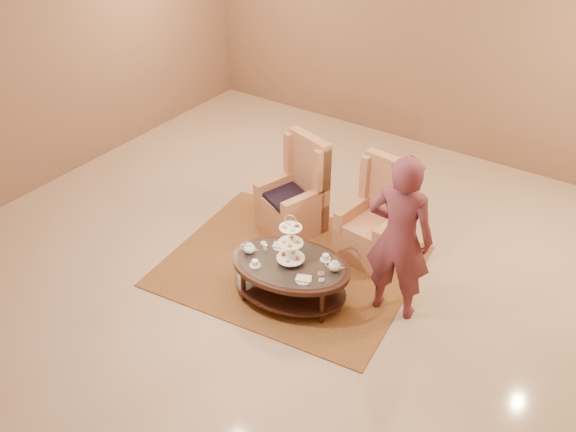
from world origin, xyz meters
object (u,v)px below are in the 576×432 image
Objects in this scene: armchair_right at (377,224)px; person at (400,238)px; tea_table at (291,269)px; armchair_left at (297,199)px.

armchair_right is 1.14m from person.
tea_table is 1.22m from person.
person is (0.62, -0.80, 0.52)m from armchair_right.
tea_table is at bearing -99.06° from armchair_right.
armchair_left is 0.66× the size of person.
armchair_left is (-0.70, 1.18, 0.02)m from tea_table.
person reaches higher than tea_table.
person is (0.99, 0.47, 0.53)m from tea_table.
tea_table is 1.32m from armchair_right.
person is at bearing 14.24° from tea_table.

